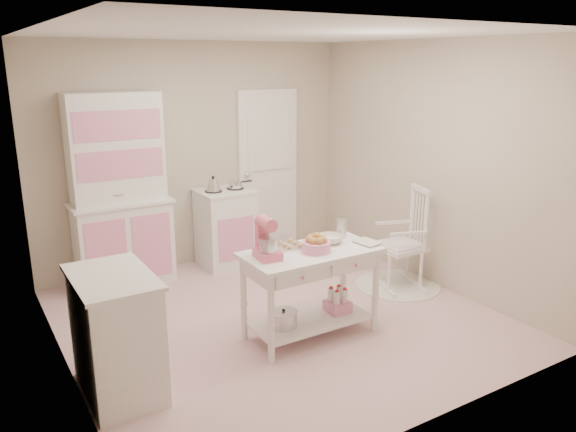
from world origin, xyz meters
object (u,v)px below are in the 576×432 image
Objects in this scene: stove at (226,227)px; base_cabinet at (116,334)px; stand_mixer at (267,239)px; bread_basket at (316,247)px; rocking_chair at (400,238)px; hutch at (120,191)px; work_table at (311,293)px.

stove and base_cabinet have the same top height.
stove is 2.75m from base_cabinet.
stand_mixer is (1.28, 0.02, 0.51)m from base_cabinet.
bread_basket is at bearing -3.52° from stand_mixer.
bread_basket is at bearing -141.60° from rocking_chair.
hutch is 1.73× the size of work_table.
hutch is at bearing 177.61° from stove.
stove is 0.84× the size of rocking_chair.
base_cabinet is 1.70m from work_table.
base_cabinet is at bearing -132.17° from stove.
rocking_chair is 3.24× the size of stand_mixer.
stove is 0.77× the size of work_table.
bread_basket is (-0.13, -2.09, 0.39)m from stove.
stand_mixer is at bearing -147.89° from rocking_chair.
rocking_chair is 1.55m from bread_basket.
hutch is at bearing 116.53° from bread_basket.
rocking_chair is 4.40× the size of bread_basket.
stand_mixer reaches higher than work_table.
stove is at bearing 148.53° from rocking_chair.
hutch is at bearing 165.94° from rocking_chair.
base_cabinet is at bearing -152.75° from rocking_chair.
base_cabinet is (-0.65, -2.09, -0.58)m from hutch.
work_table is (1.05, -2.09, -0.64)m from hutch.
base_cabinet is at bearing -173.79° from stand_mixer.
stand_mixer is at bearing 0.69° from base_cabinet.
rocking_chair is at bearing -50.68° from stove.
hutch is 2.43m from work_table.
work_table is (1.70, -0.00, -0.06)m from base_cabinet.
stand_mixer is at bearing -73.10° from hutch.
stove is (1.20, -0.05, -0.58)m from hutch.
bread_basket is (1.07, -2.14, -0.19)m from hutch.
stove is at bearing 47.83° from base_cabinet.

